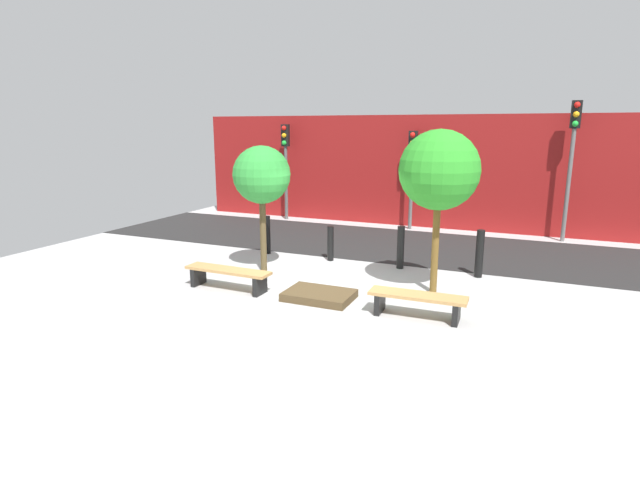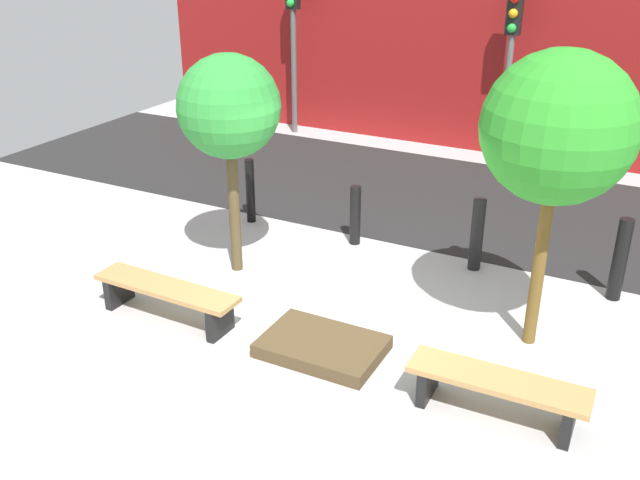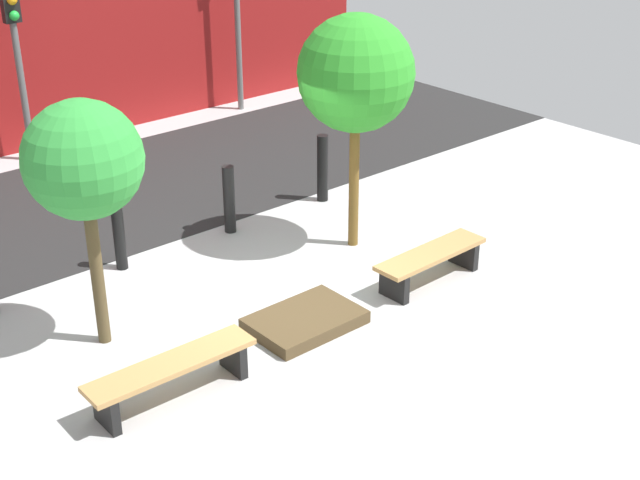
% 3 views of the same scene
% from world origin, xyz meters
% --- Properties ---
extents(ground_plane, '(18.00, 18.00, 0.00)m').
position_xyz_m(ground_plane, '(0.00, 0.00, 0.00)').
color(ground_plane, '#AAAAAA').
extents(road_strip, '(18.00, 4.29, 0.01)m').
position_xyz_m(road_strip, '(0.00, 4.88, 0.01)').
color(road_strip, '#242424').
rests_on(road_strip, ground).
extents(building_facade, '(16.20, 0.50, 3.76)m').
position_xyz_m(building_facade, '(0.00, 8.07, 1.88)').
color(building_facade, maroon).
rests_on(building_facade, ground).
extents(bench_left, '(1.92, 0.46, 0.45)m').
position_xyz_m(bench_left, '(-2.01, -0.54, 0.33)').
color(bench_left, black).
rests_on(bench_left, ground).
extents(bench_right, '(1.75, 0.48, 0.44)m').
position_xyz_m(bench_right, '(2.01, -0.54, 0.32)').
color(bench_right, black).
rests_on(bench_right, ground).
extents(planter_bed, '(1.33, 0.91, 0.16)m').
position_xyz_m(planter_bed, '(0.00, -0.34, 0.08)').
color(planter_bed, '#4C3B23').
rests_on(planter_bed, ground).
extents(tree_behind_left_bench, '(1.33, 1.33, 2.95)m').
position_xyz_m(tree_behind_left_bench, '(-2.01, 0.97, 2.26)').
color(tree_behind_left_bench, '#4E3F25').
rests_on(tree_behind_left_bench, ground).
extents(tree_behind_right_bench, '(1.59, 1.59, 3.32)m').
position_xyz_m(tree_behind_right_bench, '(2.01, 0.97, 2.51)').
color(tree_behind_right_bench, brown).
rests_on(tree_behind_right_bench, ground).
extents(bollard_far_left, '(0.14, 0.14, 1.04)m').
position_xyz_m(bollard_far_left, '(-2.74, 2.49, 0.52)').
color(bollard_far_left, black).
rests_on(bollard_far_left, ground).
extents(bollard_left, '(0.16, 0.16, 0.90)m').
position_xyz_m(bollard_left, '(-0.91, 2.49, 0.45)').
color(bollard_left, black).
rests_on(bollard_left, ground).
extents(bollard_center, '(0.18, 0.18, 1.04)m').
position_xyz_m(bollard_center, '(0.91, 2.49, 0.52)').
color(bollard_center, black).
rests_on(bollard_center, ground).
extents(bollard_right, '(0.18, 0.18, 1.10)m').
position_xyz_m(bollard_right, '(2.74, 2.49, 0.55)').
color(bollard_right, black).
rests_on(bollard_right, ground).
extents(traffic_light_west, '(0.28, 0.27, 3.45)m').
position_xyz_m(traffic_light_west, '(-4.65, 7.31, 2.39)').
color(traffic_light_west, '#545454').
rests_on(traffic_light_west, ground).
extents(traffic_light_mid_west, '(0.28, 0.27, 3.24)m').
position_xyz_m(traffic_light_mid_west, '(0.00, 7.31, 2.25)').
color(traffic_light_mid_west, '#5C5C5C').
rests_on(traffic_light_mid_west, ground).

